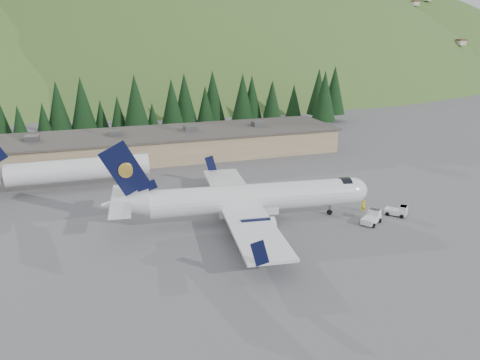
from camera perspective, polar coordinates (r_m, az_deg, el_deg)
name	(u,v)px	position (r m, az deg, el deg)	size (l,w,h in m)	color
ground	(254,221)	(63.61, 1.74, -4.99)	(600.00, 600.00, 0.00)	#5D5D62
airliner	(247,199)	(62.24, 0.82, -2.35)	(36.05, 33.92, 11.96)	white
second_airliner	(60,171)	(79.94, -21.07, 1.09)	(27.50, 11.00, 10.05)	white
baggage_tug_a	(372,217)	(65.05, 15.78, -4.42)	(3.59, 3.17, 1.73)	white
baggage_tug_b	(398,211)	(68.66, 18.69, -3.59)	(3.03, 3.12, 1.55)	white
terminal_building	(167,144)	(96.79, -8.95, 4.35)	(71.00, 17.00, 6.10)	#927D5C
ramp_worker	(363,206)	(68.73, 14.80, -3.04)	(0.64, 0.42, 1.76)	#FCDD00
tree_line	(166,103)	(117.86, -9.01, 9.29)	(114.05, 19.27, 14.40)	black
hills	(218,212)	(292.93, -2.76, -3.92)	(614.00, 330.00, 300.00)	#426125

